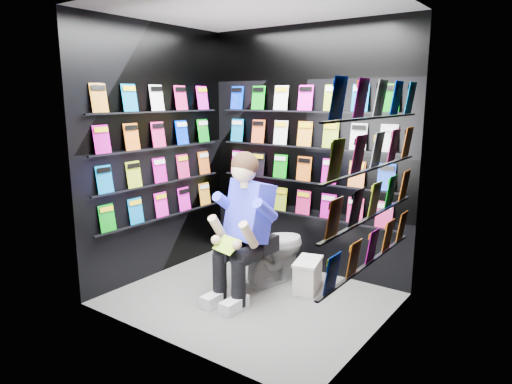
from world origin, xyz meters
The scene contains 14 objects.
floor centered at (0.00, 0.00, 0.00)m, with size 2.40×2.40×0.00m, color #5A5A58.
ceiling centered at (0.00, 0.00, 2.60)m, with size 2.40×2.40×0.00m, color white.
wall_back centered at (0.00, 1.00, 1.30)m, with size 2.40×0.04×2.60m, color black.
wall_front centered at (0.00, -1.00, 1.30)m, with size 2.40×0.04×2.60m, color black.
wall_left centered at (-1.20, 0.00, 1.30)m, with size 0.04×2.00×2.60m, color black.
wall_right centered at (1.20, 0.00, 1.30)m, with size 0.04×2.00×2.60m, color black.
comics_back centered at (0.00, 0.97, 1.31)m, with size 2.10×0.06×1.37m, color orange, non-canonical shape.
comics_left centered at (-1.17, 0.00, 1.31)m, with size 0.06×1.70×1.37m, color orange, non-canonical shape.
comics_right centered at (1.17, 0.00, 1.31)m, with size 0.06×1.70×1.37m, color orange, non-canonical shape.
toilet centered at (-0.08, 0.49, 0.37)m, with size 0.42×0.75×0.73m, color white.
longbox centered at (0.34, 0.50, 0.14)m, with size 0.21×0.37×0.28m, color silver.
longbox_lid centered at (0.34, 0.50, 0.29)m, with size 0.22×0.39×0.03m, color silver.
reader centered at (-0.08, 0.11, 0.80)m, with size 0.57×0.84×1.54m, color #2528DC, non-canonical shape.
held_comic centered at (-0.08, -0.24, 0.58)m, with size 0.26×0.01×0.18m, color green.
Camera 1 is at (2.40, -3.22, 1.86)m, focal length 32.00 mm.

